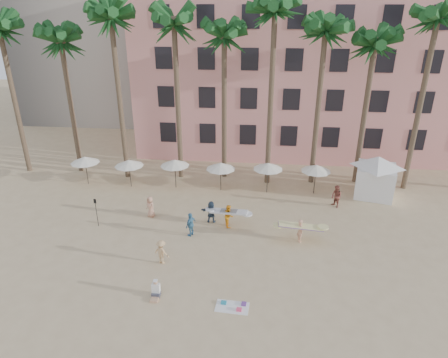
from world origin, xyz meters
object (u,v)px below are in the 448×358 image
object	(u,v)px
pink_hotel	(307,72)
carrier_white	(229,215)
carrier_yellow	(300,229)
cabana	(376,173)

from	to	relation	value
pink_hotel	carrier_white	bearing A→B (deg)	-109.20
pink_hotel	carrier_yellow	distance (m)	22.22
cabana	carrier_white	size ratio (longest dim) A/B	1.92
cabana	carrier_yellow	distance (m)	10.33
carrier_yellow	carrier_white	bearing A→B (deg)	163.17
pink_hotel	cabana	distance (m)	15.32
cabana	carrier_white	distance (m)	13.36
pink_hotel	carrier_white	world-z (taller)	pink_hotel
cabana	carrier_white	world-z (taller)	cabana
pink_hotel	carrier_yellow	bearing A→B (deg)	-94.75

